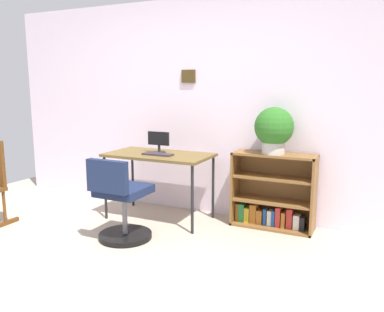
{
  "coord_description": "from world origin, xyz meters",
  "views": [
    {
      "loc": [
        1.95,
        -2.07,
        1.49
      ],
      "look_at": [
        0.41,
        1.18,
        0.84
      ],
      "focal_mm": 37.11,
      "sensor_mm": 36.0,
      "label": 1
    }
  ],
  "objects_px": {
    "desk": "(159,158)",
    "office_chair": "(121,204)",
    "potted_plant_on_shelf": "(274,129)",
    "monitor": "(159,142)",
    "bookshelf_low": "(273,195)",
    "keyboard": "(158,154)"
  },
  "relations": [
    {
      "from": "office_chair",
      "to": "bookshelf_low",
      "type": "xyz_separation_m",
      "value": [
        1.22,
        1.02,
        -0.02
      ]
    },
    {
      "from": "monitor",
      "to": "keyboard",
      "type": "relative_size",
      "value": 0.77
    },
    {
      "from": "bookshelf_low",
      "to": "office_chair",
      "type": "bearing_deg",
      "value": -140.16
    },
    {
      "from": "desk",
      "to": "office_chair",
      "type": "relative_size",
      "value": 1.4
    },
    {
      "from": "bookshelf_low",
      "to": "monitor",
      "type": "bearing_deg",
      "value": -169.11
    },
    {
      "from": "potted_plant_on_shelf",
      "to": "office_chair",
      "type": "bearing_deg",
      "value": -141.64
    },
    {
      "from": "monitor",
      "to": "office_chair",
      "type": "relative_size",
      "value": 0.32
    },
    {
      "from": "monitor",
      "to": "office_chair",
      "type": "distance_m",
      "value": 0.93
    },
    {
      "from": "monitor",
      "to": "bookshelf_low",
      "type": "xyz_separation_m",
      "value": [
        1.25,
        0.24,
        -0.52
      ]
    },
    {
      "from": "keyboard",
      "to": "potted_plant_on_shelf",
      "type": "bearing_deg",
      "value": 15.51
    },
    {
      "from": "desk",
      "to": "potted_plant_on_shelf",
      "type": "height_order",
      "value": "potted_plant_on_shelf"
    },
    {
      "from": "desk",
      "to": "office_chair",
      "type": "distance_m",
      "value": 0.79
    },
    {
      "from": "desk",
      "to": "monitor",
      "type": "xyz_separation_m",
      "value": [
        -0.03,
        0.05,
        0.18
      ]
    },
    {
      "from": "keyboard",
      "to": "office_chair",
      "type": "xyz_separation_m",
      "value": [
        -0.04,
        -0.64,
        -0.39
      ]
    },
    {
      "from": "monitor",
      "to": "bookshelf_low",
      "type": "distance_m",
      "value": 1.37
    },
    {
      "from": "desk",
      "to": "monitor",
      "type": "relative_size",
      "value": 4.44
    },
    {
      "from": "bookshelf_low",
      "to": "potted_plant_on_shelf",
      "type": "xyz_separation_m",
      "value": [
        -0.0,
        -0.05,
        0.71
      ]
    },
    {
      "from": "bookshelf_low",
      "to": "potted_plant_on_shelf",
      "type": "bearing_deg",
      "value": -91.72
    },
    {
      "from": "keyboard",
      "to": "bookshelf_low",
      "type": "relative_size",
      "value": 0.4
    },
    {
      "from": "desk",
      "to": "bookshelf_low",
      "type": "xyz_separation_m",
      "value": [
        1.21,
        0.29,
        -0.34
      ]
    },
    {
      "from": "monitor",
      "to": "keyboard",
      "type": "distance_m",
      "value": 0.19
    },
    {
      "from": "monitor",
      "to": "potted_plant_on_shelf",
      "type": "bearing_deg",
      "value": 8.51
    }
  ]
}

